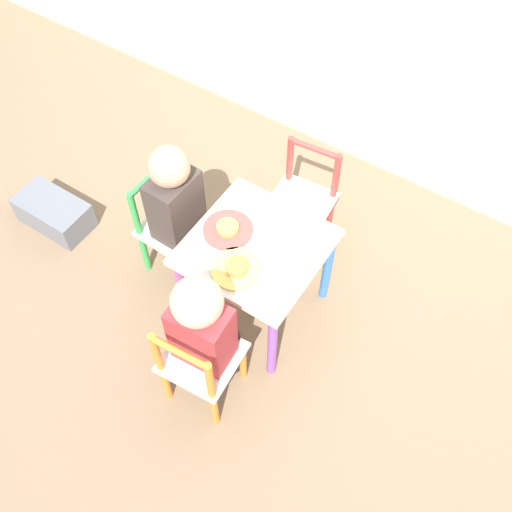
% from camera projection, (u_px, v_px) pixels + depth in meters
% --- Properties ---
extents(ground_plane, '(6.00, 6.00, 0.00)m').
position_uv_depth(ground_plane, '(256.00, 306.00, 2.56)').
color(ground_plane, '#7F664C').
extents(kids_table, '(0.48, 0.48, 0.45)m').
position_uv_depth(kids_table, '(256.00, 258.00, 2.26)').
color(kids_table, silver).
rests_on(kids_table, ground_plane).
extents(chair_orange, '(0.28, 0.28, 0.50)m').
position_uv_depth(chair_orange, '(199.00, 364.00, 2.14)').
color(chair_orange, silver).
rests_on(chair_orange, ground_plane).
extents(chair_green, '(0.27, 0.27, 0.50)m').
position_uv_depth(chair_green, '(172.00, 227.00, 2.49)').
color(chair_green, silver).
rests_on(chair_green, ground_plane).
extents(chair_red, '(0.28, 0.28, 0.50)m').
position_uv_depth(chair_red, '(302.00, 202.00, 2.57)').
color(chair_red, silver).
rests_on(chair_red, ground_plane).
extents(child_front, '(0.21, 0.22, 0.71)m').
position_uv_depth(child_front, '(204.00, 326.00, 2.02)').
color(child_front, '#38383D').
rests_on(child_front, ground_plane).
extents(child_left, '(0.22, 0.20, 0.71)m').
position_uv_depth(child_left, '(179.00, 206.00, 2.33)').
color(child_left, '#38383D').
rests_on(child_left, ground_plane).
extents(plate_front, '(0.19, 0.19, 0.03)m').
position_uv_depth(plate_front, '(237.00, 268.00, 2.12)').
color(plate_front, '#EADB66').
rests_on(plate_front, kids_table).
extents(plate_left, '(0.19, 0.19, 0.03)m').
position_uv_depth(plate_left, '(228.00, 229.00, 2.22)').
color(plate_left, '#E54C47').
rests_on(plate_left, kids_table).
extents(storage_bin, '(0.34, 0.19, 0.14)m').
position_uv_depth(storage_bin, '(54.00, 213.00, 2.76)').
color(storage_bin, slate).
rests_on(storage_bin, ground_plane).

